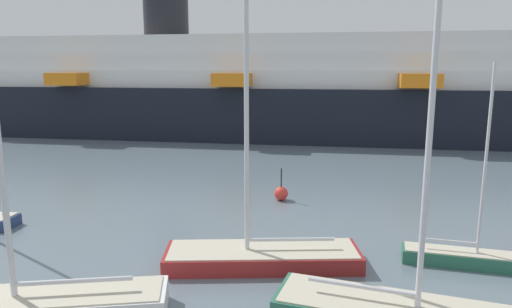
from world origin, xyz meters
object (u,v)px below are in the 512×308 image
object	(u,v)px
sailboat_2	(262,250)
channel_buoy_0	(281,193)
sailboat_0	(36,298)
sailboat_3	(466,256)
cruise_ship	(323,91)

from	to	relation	value
sailboat_2	channel_buoy_0	size ratio (longest dim) A/B	7.73
sailboat_0	sailboat_3	size ratio (longest dim) A/B	1.91
sailboat_3	sailboat_0	bearing A→B (deg)	-150.11
sailboat_0	cruise_ship	distance (m)	35.03
sailboat_0	cruise_ship	size ratio (longest dim) A/B	0.15
sailboat_2	channel_buoy_0	bearing A→B (deg)	-99.41
sailboat_0	channel_buoy_0	distance (m)	13.06
cruise_ship	sailboat_2	bearing A→B (deg)	-92.08
sailboat_3	cruise_ship	distance (m)	29.61
sailboat_0	sailboat_3	xyz separation A→B (m)	(11.93, 5.70, -0.26)
sailboat_0	sailboat_3	world-z (taller)	sailboat_0
sailboat_3	channel_buoy_0	size ratio (longest dim) A/B	4.13
sailboat_2	sailboat_0	bearing A→B (deg)	27.81
channel_buoy_0	sailboat_0	bearing A→B (deg)	-111.61
channel_buoy_0	cruise_ship	xyz separation A→B (m)	(0.88, 22.23, 3.96)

